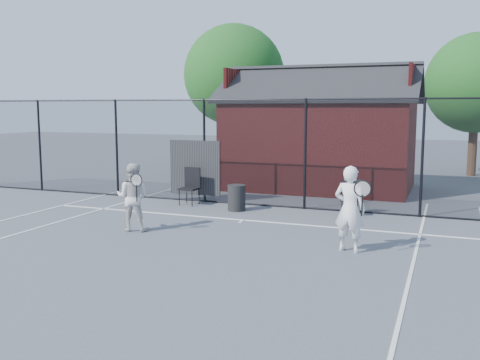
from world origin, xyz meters
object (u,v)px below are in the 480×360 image
(clubhouse, at_px, (320,141))
(player_back, at_px, (133,197))
(player_front, at_px, (350,209))
(waste_bin, at_px, (237,198))
(chair_left, at_px, (189,187))
(chair_right, at_px, (350,198))

(clubhouse, xyz_separation_m, player_back, (-2.44, -7.92, -0.84))
(player_front, distance_m, waste_bin, 4.69)
(player_front, relative_size, player_back, 1.09)
(player_back, bearing_deg, clubhouse, 72.90)
(chair_left, bearing_deg, chair_right, 4.72)
(player_front, height_order, chair_left, player_front)
(clubhouse, distance_m, chair_right, 4.95)
(chair_right, bearing_deg, waste_bin, -175.35)
(player_front, xyz_separation_m, chair_left, (-5.11, 3.35, -0.32))
(chair_right, relative_size, waste_bin, 1.30)
(player_front, bearing_deg, chair_right, 99.58)
(player_front, bearing_deg, waste_bin, 139.27)
(clubhouse, xyz_separation_m, chair_left, (-2.71, -4.59, -1.09))
(chair_left, relative_size, chair_right, 1.14)
(player_back, relative_size, chair_left, 1.48)
(chair_left, bearing_deg, player_front, -30.23)
(player_back, height_order, chair_left, player_back)
(clubhouse, relative_size, chair_right, 7.20)
(player_back, relative_size, waste_bin, 2.19)
(player_front, xyz_separation_m, player_back, (-4.84, 0.02, -0.07))
(player_front, bearing_deg, chair_left, 146.71)
(player_front, distance_m, chair_left, 6.12)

